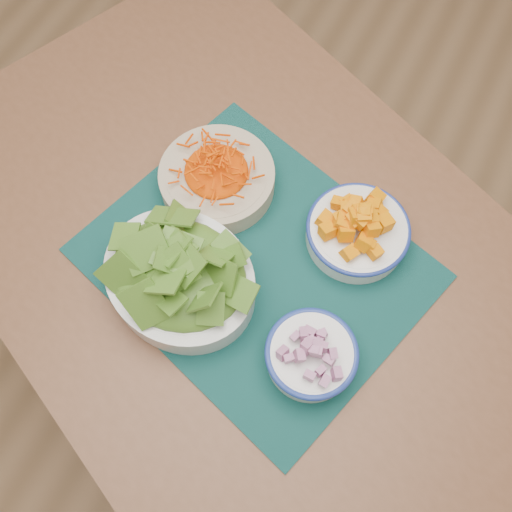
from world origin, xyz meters
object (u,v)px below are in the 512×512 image
(placemat, at_px, (256,263))
(carrot_bowl, at_px, (217,176))
(onion_bowl, at_px, (311,354))
(table, at_px, (243,264))
(squash_bowl, at_px, (358,229))
(lettuce_bowl, at_px, (179,274))

(placemat, distance_m, carrot_bowl, 0.18)
(carrot_bowl, bearing_deg, placemat, -38.47)
(onion_bowl, bearing_deg, table, 145.23)
(carrot_bowl, distance_m, squash_bowl, 0.28)
(placemat, height_order, carrot_bowl, carrot_bowl)
(table, distance_m, onion_bowl, 0.28)
(onion_bowl, bearing_deg, squash_bowl, 94.73)
(table, relative_size, placemat, 2.73)
(lettuce_bowl, relative_size, onion_bowl, 2.06)
(table, bearing_deg, squash_bowl, 53.91)
(placemat, bearing_deg, onion_bowl, -19.67)
(table, relative_size, carrot_bowl, 6.79)
(carrot_bowl, distance_m, lettuce_bowl, 0.22)
(squash_bowl, xyz_separation_m, onion_bowl, (0.02, -0.25, -0.00))
(table, height_order, placemat, placemat)
(carrot_bowl, relative_size, onion_bowl, 1.46)
(squash_bowl, height_order, onion_bowl, squash_bowl)
(table, height_order, carrot_bowl, carrot_bowl)
(placemat, xyz_separation_m, onion_bowl, (0.16, -0.12, 0.04))
(carrot_bowl, bearing_deg, squash_bowl, 3.37)
(placemat, distance_m, lettuce_bowl, 0.15)
(carrot_bowl, xyz_separation_m, onion_bowl, (0.30, -0.23, 0.00))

